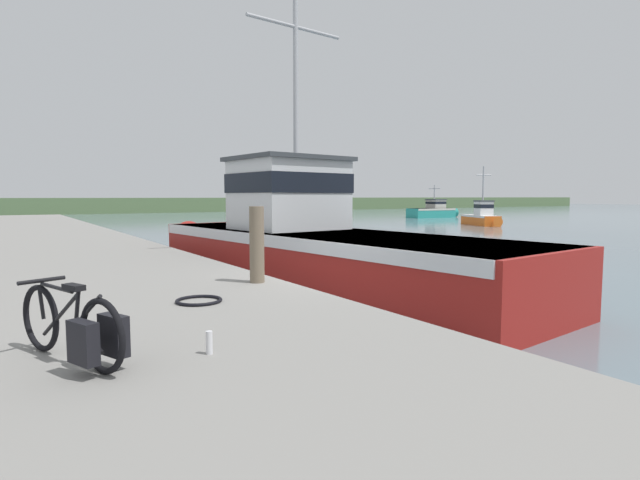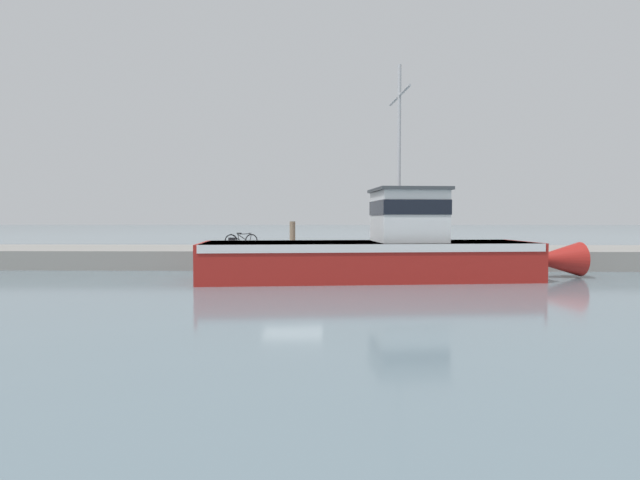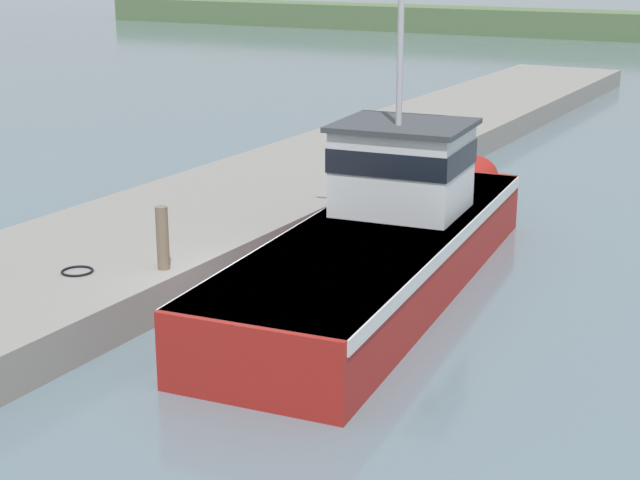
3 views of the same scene
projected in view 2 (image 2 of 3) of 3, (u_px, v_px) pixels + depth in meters
The scene contains 7 objects.
ground_plane at pixel (293, 274), 21.03m from camera, with size 320.00×320.00×0.00m, color slate.
dock_pier at pixel (299, 256), 25.26m from camera, with size 5.76×80.00×0.88m, color gray.
fishing_boat_main at pixel (383, 250), 19.38m from camera, with size 4.79×15.19×8.27m.
bicycle_touring at pixel (238, 240), 26.16m from camera, with size 0.81×1.64×0.73m.
mooring_post at pixel (292, 236), 22.83m from camera, with size 0.26×0.26×1.35m, color #756651.
hose_coil at pixel (273, 248), 24.32m from camera, with size 0.67×0.67×0.05m, color black.
water_bottle_by_bike at pixel (228, 246), 25.08m from camera, with size 0.07×0.07×0.23m, color silver.
Camera 2 is at (20.92, 1.60, 2.37)m, focal length 28.00 mm.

